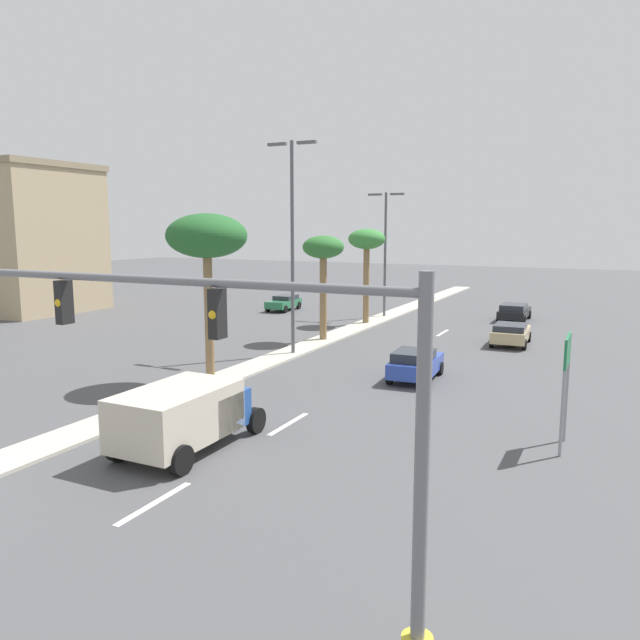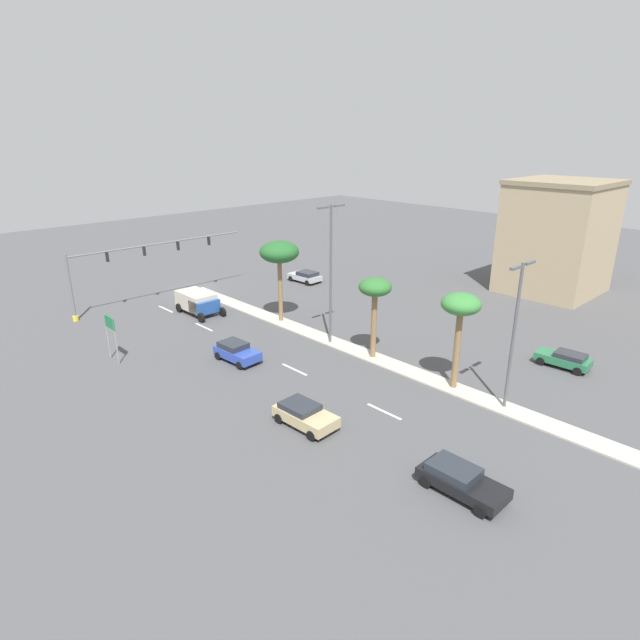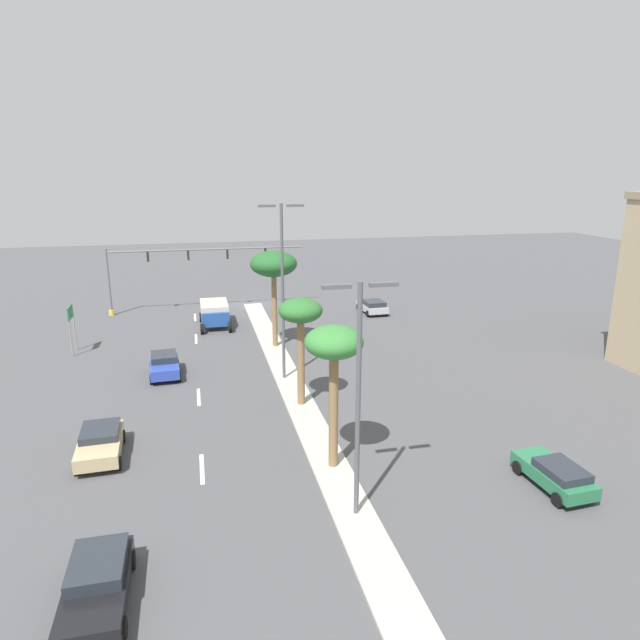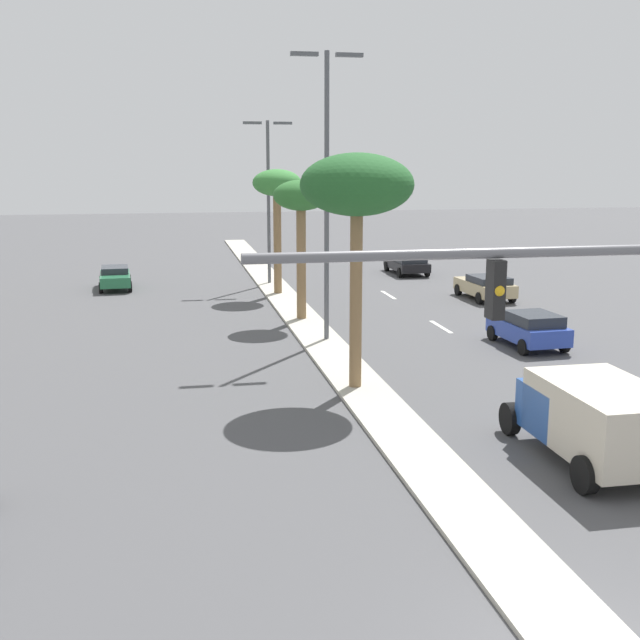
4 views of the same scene
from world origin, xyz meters
TOP-DOWN VIEW (x-y plane):
  - ground_plane at (0.00, 25.00)m, footprint 160.00×160.00m
  - median_curb at (0.00, 32.14)m, footprint 1.80×64.27m
  - lane_stripe_center at (5.97, 4.00)m, footprint 0.20×2.80m
  - lane_stripe_outboard at (5.97, 11.24)m, footprint 0.20×2.80m
  - lane_stripe_near at (5.97, 23.97)m, footprint 0.20×2.80m
  - lane_stripe_mid at (5.97, 32.80)m, footprint 0.20×2.80m
  - traffic_signal_gantry at (8.27, 1.25)m, footprint 19.36×0.53m
  - directional_road_sign at (15.18, 12.96)m, footprint 0.10×1.73m
  - commercial_building at (-28.94, 28.21)m, footprint 10.56×9.67m
  - palm_tree_front at (-0.21, 14.96)m, footprint 3.63×3.63m
  - palm_tree_inboard at (-0.04, 26.62)m, footprint 2.57×2.57m
  - palm_tree_leading at (-0.13, 34.05)m, footprint 2.68×2.68m
  - street_lamp_outboard at (0.25, 22.10)m, footprint 2.90×0.24m
  - street_lamp_far at (-0.11, 37.92)m, footprint 2.90×0.24m
  - sedan_tan_right at (10.79, 30.45)m, footprint 2.24×4.13m
  - sedan_green_far at (-9.26, 37.98)m, footprint 2.04×3.99m
  - sedan_silver_center at (-11.25, 6.28)m, footprint 2.25×4.13m
  - sedan_blue_leading at (8.16, 19.58)m, footprint 2.19×3.93m
  - sedan_black_left at (9.45, 40.55)m, footprint 2.09×4.41m
  - box_truck at (4.21, 7.54)m, footprint 2.70×5.27m

SIDE VIEW (x-z plane):
  - ground_plane at x=0.00m, z-range 0.00..0.00m
  - lane_stripe_center at x=5.97m, z-range 0.00..0.01m
  - lane_stripe_outboard at x=5.97m, z-range 0.00..0.01m
  - lane_stripe_near at x=5.97m, z-range 0.00..0.01m
  - lane_stripe_mid at x=5.97m, z-range 0.00..0.01m
  - median_curb at x=0.00m, z-range 0.00..0.12m
  - sedan_green_far at x=-9.26m, z-range 0.06..1.34m
  - sedan_black_left at x=9.45m, z-range 0.06..1.39m
  - sedan_silver_center at x=-11.25m, z-range 0.05..1.40m
  - sedan_tan_right at x=10.79m, z-range 0.07..1.40m
  - sedan_blue_leading at x=8.16m, z-range 0.05..1.51m
  - box_truck at x=4.21m, z-range 0.14..2.25m
  - directional_road_sign at x=15.18m, z-range 0.89..4.62m
  - traffic_signal_gantry at x=8.27m, z-range 1.28..7.78m
  - palm_tree_inboard at x=-0.04m, z-range 2.34..8.82m
  - street_lamp_far at x=-0.11m, z-range 0.96..10.59m
  - palm_tree_leading at x=-0.13m, z-range 2.51..9.37m
  - commercial_building at x=-28.94m, z-range 0.01..12.30m
  - palm_tree_front at x=-0.21m, z-range 2.80..10.42m
  - street_lamp_outboard at x=0.25m, z-range 0.99..12.57m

